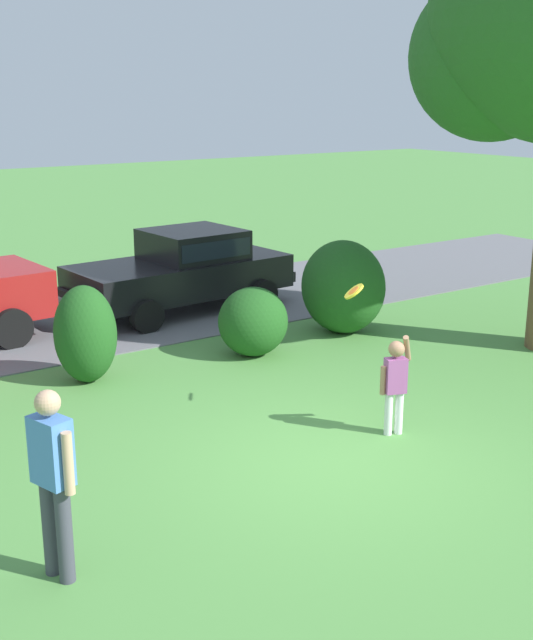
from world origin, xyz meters
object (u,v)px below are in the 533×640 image
at_px(child_thrower, 395,380).
at_px(frisbee, 354,291).
at_px(adult_onlooker, 53,474).
at_px(parked_sedan, 184,267).

distance_m(child_thrower, frisbee, 1.20).
bearing_deg(frisbee, adult_onlooker, -163.48).
relative_size(child_thrower, adult_onlooker, 0.74).
xyz_separation_m(parked_sedan, child_thrower, (-0.81, -6.79, -0.13)).
distance_m(frisbee, adult_onlooker, 4.66).
bearing_deg(child_thrower, frisbee, 101.73).
relative_size(frisbee, adult_onlooker, 0.17).
xyz_separation_m(parked_sedan, adult_onlooker, (-5.37, -7.44, 0.13)).
bearing_deg(adult_onlooker, child_thrower, 8.14).
bearing_deg(adult_onlooker, parked_sedan, 54.22).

